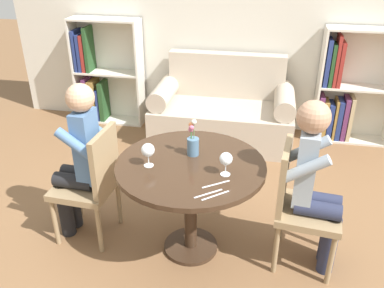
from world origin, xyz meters
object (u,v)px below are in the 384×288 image
(bookshelf_right, at_px, (345,93))
(couch, at_px, (223,113))
(flower_vase, at_px, (193,143))
(chair_left, at_px, (93,180))
(bookshelf_left, at_px, (101,76))
(person_right, at_px, (316,183))
(chair_right, at_px, (299,201))
(wine_glass_left, at_px, (148,151))
(person_left, at_px, (79,160))
(wine_glass_right, at_px, (226,160))

(bookshelf_right, bearing_deg, couch, -168.50)
(flower_vase, bearing_deg, chair_left, -172.19)
(bookshelf_left, distance_m, person_right, 3.16)
(chair_right, xyz_separation_m, person_right, (0.09, -0.02, 0.17))
(couch, relative_size, bookshelf_right, 1.22)
(chair_right, bearing_deg, bookshelf_right, -9.00)
(bookshelf_left, bearing_deg, person_right, -42.05)
(bookshelf_right, distance_m, wine_glass_left, 2.74)
(chair_right, bearing_deg, couch, 28.03)
(chair_left, distance_m, wine_glass_left, 0.60)
(bookshelf_right, height_order, person_left, bookshelf_right)
(couch, xyz_separation_m, person_right, (0.83, -1.85, 0.35))
(person_right, bearing_deg, bookshelf_left, 54.08)
(couch, xyz_separation_m, person_left, (-0.83, -1.84, 0.34))
(chair_left, bearing_deg, bookshelf_left, -156.42)
(bookshelf_right, xyz_separation_m, person_left, (-2.13, -2.11, 0.10))
(chair_right, relative_size, wine_glass_left, 5.52)
(bookshelf_left, xyz_separation_m, person_left, (0.70, -2.11, 0.09))
(wine_glass_right, relative_size, flower_vase, 0.59)
(bookshelf_right, xyz_separation_m, wine_glass_left, (-1.57, -2.22, 0.30))
(bookshelf_right, relative_size, wine_glass_left, 7.69)
(person_left, xyz_separation_m, wine_glass_left, (0.56, -0.11, 0.20))
(couch, distance_m, chair_right, 1.99)
(person_left, bearing_deg, couch, 159.02)
(wine_glass_left, relative_size, wine_glass_right, 1.04)
(chair_left, bearing_deg, chair_right, 93.84)
(person_right, bearing_deg, wine_glass_right, 107.92)
(wine_glass_left, bearing_deg, chair_left, 167.35)
(couch, distance_m, wine_glass_right, 2.06)
(wine_glass_left, height_order, flower_vase, flower_vase)
(flower_vase, bearing_deg, couch, 89.73)
(chair_left, height_order, wine_glass_right, chair_left)
(chair_left, distance_m, person_right, 1.57)
(flower_vase, bearing_deg, bookshelf_left, 126.89)
(bookshelf_left, relative_size, person_right, 1.02)
(couch, bearing_deg, chair_right, -68.10)
(bookshelf_left, distance_m, wine_glass_right, 2.87)
(chair_left, height_order, person_left, person_left)
(chair_right, bearing_deg, flower_vase, 89.72)
(bookshelf_left, height_order, chair_right, bookshelf_left)
(bookshelf_left, distance_m, person_left, 2.22)
(person_right, height_order, wine_glass_left, person_right)
(couch, height_order, bookshelf_left, bookshelf_left)
(chair_left, bearing_deg, bookshelf_right, 139.23)
(bookshelf_left, height_order, person_right, bookshelf_left)
(person_left, xyz_separation_m, person_right, (1.65, -0.01, 0.01))
(chair_right, relative_size, wine_glass_right, 5.73)
(bookshelf_left, relative_size, person_left, 1.02)
(wine_glass_left, bearing_deg, flower_vase, 38.54)
(person_left, relative_size, wine_glass_right, 7.85)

